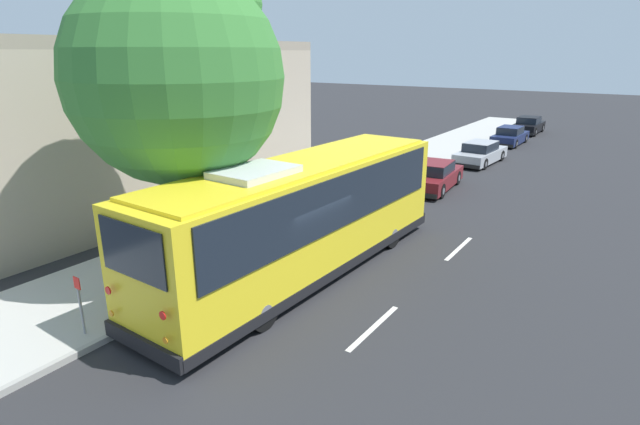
# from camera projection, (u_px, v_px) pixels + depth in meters

# --- Properties ---
(ground_plane) EXTENTS (160.00, 160.00, 0.00)m
(ground_plane) POSITION_uv_depth(u_px,v_px,m) (295.00, 285.00, 13.94)
(ground_plane) COLOR #28282B
(sidewalk_slab) EXTENTS (80.00, 4.19, 0.15)m
(sidewalk_slab) POSITION_uv_depth(u_px,v_px,m) (196.00, 252.00, 16.03)
(sidewalk_slab) COLOR #B2AFA8
(sidewalk_slab) RESTS_ON ground
(curb_strip) EXTENTS (80.00, 0.14, 0.15)m
(curb_strip) POSITION_uv_depth(u_px,v_px,m) (246.00, 268.00, 14.88)
(curb_strip) COLOR #9D9A94
(curb_strip) RESTS_ON ground
(shuttle_bus) EXTENTS (11.34, 2.88, 3.51)m
(shuttle_bus) POSITION_uv_depth(u_px,v_px,m) (304.00, 212.00, 14.17)
(shuttle_bus) COLOR yellow
(shuttle_bus) RESTS_ON ground
(parked_sedan_maroon) EXTENTS (4.61, 1.99, 1.33)m
(parked_sedan_maroon) POSITION_uv_depth(u_px,v_px,m) (435.00, 177.00, 23.48)
(parked_sedan_maroon) COLOR maroon
(parked_sedan_maroon) RESTS_ON ground
(parked_sedan_silver) EXTENTS (4.75, 1.92, 1.28)m
(parked_sedan_silver) POSITION_uv_depth(u_px,v_px,m) (480.00, 153.00, 28.97)
(parked_sedan_silver) COLOR #A8AAAF
(parked_sedan_silver) RESTS_ON ground
(parked_sedan_navy) EXTENTS (4.39, 1.73, 1.26)m
(parked_sedan_navy) POSITION_uv_depth(u_px,v_px,m) (510.00, 136.00, 34.95)
(parked_sedan_navy) COLOR #19234C
(parked_sedan_navy) RESTS_ON ground
(parked_sedan_black) EXTENTS (4.45, 1.80, 1.32)m
(parked_sedan_black) POSITION_uv_depth(u_px,v_px,m) (529.00, 126.00, 39.72)
(parked_sedan_black) COLOR black
(parked_sedan_black) RESTS_ON ground
(street_tree) EXTENTS (5.58, 5.58, 9.06)m
(street_tree) POSITION_uv_depth(u_px,v_px,m) (180.00, 62.00, 12.74)
(street_tree) COLOR brown
(street_tree) RESTS_ON sidewalk_slab
(sign_post_near) EXTENTS (0.06, 0.22, 1.39)m
(sign_post_near) POSITION_uv_depth(u_px,v_px,m) (80.00, 305.00, 11.06)
(sign_post_near) COLOR gray
(sign_post_near) RESTS_ON sidewalk_slab
(sign_post_far) EXTENTS (0.06, 0.22, 1.56)m
(sign_post_far) POSITION_uv_depth(u_px,v_px,m) (141.00, 276.00, 12.29)
(sign_post_far) COLOR gray
(sign_post_far) RESTS_ON sidewalk_slab
(building_backdrop) EXTENTS (17.20, 6.17, 6.68)m
(building_backdrop) POSITION_uv_depth(u_px,v_px,m) (130.00, 130.00, 20.47)
(building_backdrop) COLOR tan
(building_backdrop) RESTS_ON ground
(lane_stripe_mid) EXTENTS (2.40, 0.14, 0.01)m
(lane_stripe_mid) POSITION_uv_depth(u_px,v_px,m) (374.00, 327.00, 11.79)
(lane_stripe_mid) COLOR silver
(lane_stripe_mid) RESTS_ON ground
(lane_stripe_ahead) EXTENTS (2.40, 0.14, 0.01)m
(lane_stripe_ahead) POSITION_uv_depth(u_px,v_px,m) (459.00, 248.00, 16.53)
(lane_stripe_ahead) COLOR silver
(lane_stripe_ahead) RESTS_ON ground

